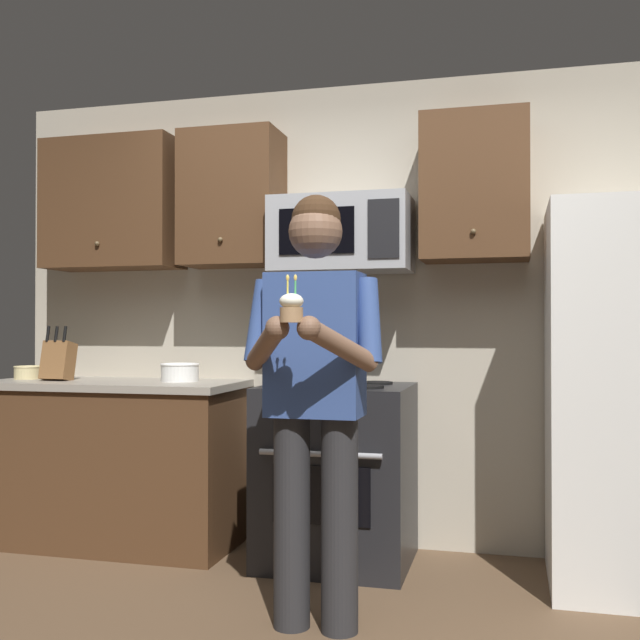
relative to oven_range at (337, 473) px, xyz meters
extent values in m
cube|color=#B7AD99|center=(0.15, 0.39, 0.84)|extent=(4.40, 0.10, 2.60)
cube|color=black|center=(0.00, 0.00, 0.00)|extent=(0.76, 0.66, 0.92)
cube|color=black|center=(0.00, -0.33, -0.04)|extent=(0.48, 0.01, 0.28)
cylinder|color=#99999E|center=(0.00, -0.36, 0.16)|extent=(0.60, 0.03, 0.03)
cylinder|color=black|center=(-0.18, -0.14, 0.46)|extent=(0.18, 0.18, 0.01)
cylinder|color=black|center=(0.18, -0.14, 0.46)|extent=(0.18, 0.18, 0.01)
cylinder|color=black|center=(-0.18, 0.14, 0.46)|extent=(0.18, 0.18, 0.01)
cylinder|color=black|center=(0.18, 0.14, 0.46)|extent=(0.18, 0.18, 0.01)
cube|color=#9EA0A5|center=(0.00, 0.12, 1.26)|extent=(0.74, 0.40, 0.40)
cube|color=black|center=(-0.09, -0.08, 1.26)|extent=(0.40, 0.01, 0.24)
cube|color=black|center=(0.26, -0.08, 1.26)|extent=(0.16, 0.01, 0.30)
cube|color=#4C301C|center=(-1.40, 0.17, 1.49)|extent=(0.80, 0.34, 0.76)
sphere|color=brown|center=(-1.40, -0.01, 1.24)|extent=(0.03, 0.03, 0.03)
cube|color=#4C301C|center=(-0.65, 0.17, 1.49)|extent=(0.55, 0.34, 0.76)
sphere|color=brown|center=(-0.65, -0.01, 1.24)|extent=(0.03, 0.03, 0.03)
cube|color=#4C301C|center=(0.70, 0.17, 1.49)|extent=(0.55, 0.34, 0.76)
sphere|color=brown|center=(0.70, -0.01, 1.24)|extent=(0.03, 0.03, 0.03)
cube|color=#4C301C|center=(-1.30, 0.02, -0.02)|extent=(1.40, 0.62, 0.88)
cube|color=gray|center=(-1.30, 0.02, 0.44)|extent=(1.44, 0.66, 0.04)
cube|color=brown|center=(-1.63, -0.03, 0.57)|extent=(0.16, 0.15, 0.24)
cylinder|color=black|center=(-1.69, -0.05, 0.72)|extent=(0.02, 0.04, 0.09)
cylinder|color=black|center=(-1.63, -0.05, 0.72)|extent=(0.02, 0.04, 0.09)
cylinder|color=black|center=(-1.58, -0.05, 0.72)|extent=(0.02, 0.04, 0.09)
cylinder|color=white|center=(-0.92, 0.07, 0.51)|extent=(0.21, 0.21, 0.09)
torus|color=white|center=(-0.92, 0.07, 0.55)|extent=(0.22, 0.22, 0.01)
cylinder|color=beige|center=(-1.87, 0.03, 0.49)|extent=(0.16, 0.16, 0.07)
torus|color=beige|center=(-1.87, 0.03, 0.53)|extent=(0.17, 0.17, 0.01)
cylinder|color=#262628|center=(0.01, -0.86, -0.03)|extent=(0.15, 0.15, 0.86)
cylinder|color=#262628|center=(0.21, -0.86, -0.03)|extent=(0.15, 0.15, 0.86)
cube|color=#334C8C|center=(0.11, -0.86, 0.69)|extent=(0.38, 0.22, 0.58)
sphere|color=brown|center=(0.11, -0.86, 1.15)|extent=(0.22, 0.22, 0.22)
sphere|color=#382314|center=(0.11, -0.85, 1.20)|extent=(0.20, 0.20, 0.20)
cylinder|color=#334C8C|center=(-0.11, -0.89, 0.78)|extent=(0.15, 0.18, 0.35)
cylinder|color=brown|center=(-0.04, -1.05, 0.69)|extent=(0.26, 0.33, 0.21)
sphere|color=brown|center=(0.05, -1.18, 0.76)|extent=(0.09, 0.09, 0.09)
cylinder|color=#334C8C|center=(0.34, -0.89, 0.78)|extent=(0.15, 0.18, 0.35)
cylinder|color=brown|center=(0.26, -1.05, 0.69)|extent=(0.26, 0.33, 0.21)
sphere|color=brown|center=(0.17, -1.18, 0.76)|extent=(0.09, 0.09, 0.09)
cylinder|color=#A87F56|center=(0.11, -1.20, 0.80)|extent=(0.08, 0.08, 0.06)
ellipsoid|color=white|center=(0.11, -1.20, 0.85)|extent=(0.09, 0.09, 0.06)
cylinder|color=#4CBF66|center=(0.13, -1.20, 0.90)|extent=(0.01, 0.01, 0.06)
ellipsoid|color=#FFD159|center=(0.13, -1.20, 0.94)|extent=(0.01, 0.01, 0.02)
cylinder|color=#F2D84C|center=(0.10, -1.20, 0.90)|extent=(0.01, 0.01, 0.06)
ellipsoid|color=#FFD159|center=(0.10, -1.20, 0.94)|extent=(0.01, 0.01, 0.02)
camera|label=1|loc=(0.89, -3.79, 0.75)|focal=41.86mm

